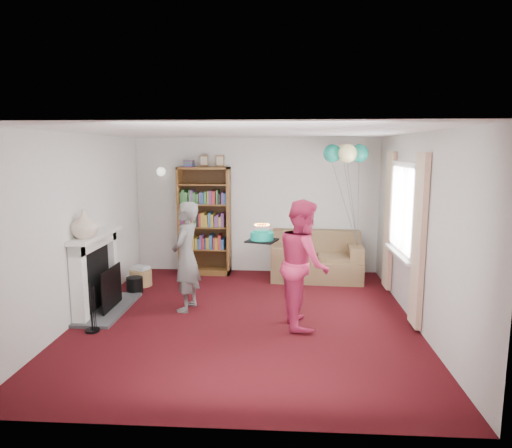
# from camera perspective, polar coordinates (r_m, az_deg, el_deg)

# --- Properties ---
(ground) EXTENTS (5.00, 5.00, 0.00)m
(ground) POSITION_cam_1_polar(r_m,az_deg,el_deg) (6.37, -1.32, -11.70)
(ground) COLOR black
(ground) RESTS_ON ground
(wall_back) EXTENTS (4.50, 0.02, 2.50)m
(wall_back) POSITION_cam_1_polar(r_m,az_deg,el_deg) (8.51, 0.07, 2.34)
(wall_back) COLOR silver
(wall_back) RESTS_ON ground
(wall_left) EXTENTS (0.02, 5.00, 2.50)m
(wall_left) POSITION_cam_1_polar(r_m,az_deg,el_deg) (6.62, -21.25, -0.31)
(wall_left) COLOR silver
(wall_left) RESTS_ON ground
(wall_right) EXTENTS (0.02, 5.00, 2.50)m
(wall_right) POSITION_cam_1_polar(r_m,az_deg,el_deg) (6.26, 19.71, -0.74)
(wall_right) COLOR silver
(wall_right) RESTS_ON ground
(ceiling) EXTENTS (4.50, 5.00, 0.01)m
(ceiling) POSITION_cam_1_polar(r_m,az_deg,el_deg) (5.95, -1.42, 11.44)
(ceiling) COLOR white
(ceiling) RESTS_ON wall_back
(fireplace) EXTENTS (0.55, 1.80, 1.12)m
(fireplace) POSITION_cam_1_polar(r_m,az_deg,el_deg) (6.88, -18.91, -6.13)
(fireplace) COLOR #3F3F42
(fireplace) RESTS_ON ground
(window_bay) EXTENTS (0.14, 2.02, 2.20)m
(window_bay) POSITION_cam_1_polar(r_m,az_deg,el_deg) (6.83, 17.86, -0.25)
(window_bay) COLOR white
(window_bay) RESTS_ON ground
(wall_sconce) EXTENTS (0.16, 0.23, 0.16)m
(wall_sconce) POSITION_cam_1_polar(r_m,az_deg,el_deg) (8.60, -11.78, 6.43)
(wall_sconce) COLOR gold
(wall_sconce) RESTS_ON ground
(bookcase) EXTENTS (0.93, 0.42, 2.18)m
(bookcase) POSITION_cam_1_polar(r_m,az_deg,el_deg) (8.46, -6.41, 0.28)
(bookcase) COLOR #472B14
(bookcase) RESTS_ON ground
(sofa) EXTENTS (1.58, 0.83, 0.83)m
(sofa) POSITION_cam_1_polar(r_m,az_deg,el_deg) (8.25, 7.59, -4.56)
(sofa) COLOR olive
(sofa) RESTS_ON ground
(wicker_basket) EXTENTS (0.37, 0.37, 0.34)m
(wicker_basket) POSITION_cam_1_polar(r_m,az_deg,el_deg) (8.01, -14.20, -6.41)
(wicker_basket) COLOR olive
(wicker_basket) RESTS_ON ground
(person_striped) EXTENTS (0.46, 0.62, 1.56)m
(person_striped) POSITION_cam_1_polar(r_m,az_deg,el_deg) (6.56, -8.72, -4.04)
(person_striped) COLOR black
(person_striped) RESTS_ON ground
(person_magenta) EXTENTS (0.74, 0.89, 1.66)m
(person_magenta) POSITION_cam_1_polar(r_m,az_deg,el_deg) (5.95, 5.92, -4.89)
(person_magenta) COLOR #BB254F
(person_magenta) RESTS_ON ground
(birthday_cake) EXTENTS (0.36, 0.36, 0.22)m
(birthday_cake) POSITION_cam_1_polar(r_m,az_deg,el_deg) (5.83, 0.75, -1.52)
(birthday_cake) COLOR black
(birthday_cake) RESTS_ON ground
(balloons) EXTENTS (0.74, 0.74, 1.72)m
(balloons) POSITION_cam_1_polar(r_m,az_deg,el_deg) (7.71, 11.16, 8.66)
(balloons) COLOR #3F3F3F
(balloons) RESTS_ON ground
(mantel_vase) EXTENTS (0.37, 0.37, 0.37)m
(mantel_vase) POSITION_cam_1_polar(r_m,az_deg,el_deg) (6.42, -20.70, -0.01)
(mantel_vase) COLOR beige
(mantel_vase) RESTS_ON fireplace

